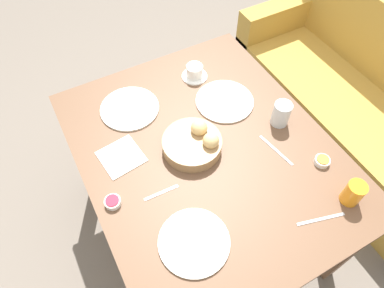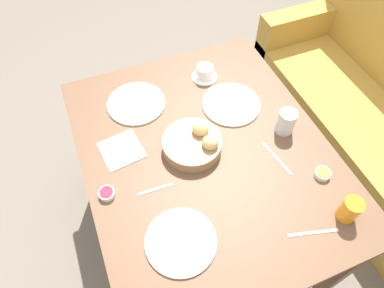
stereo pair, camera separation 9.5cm
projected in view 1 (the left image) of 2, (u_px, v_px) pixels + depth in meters
name	position (u px, v px, depth m)	size (l,w,h in m)	color
ground_plane	(202.00, 223.00, 2.07)	(10.00, 10.00, 0.00)	#6B6056
dining_table	(206.00, 162.00, 1.52)	(1.25, 1.01, 0.78)	brown
couch	(363.00, 110.00, 2.17)	(1.78, 0.70, 0.89)	#B28938
bread_basket	(194.00, 143.00, 1.42)	(0.25, 0.25, 0.11)	#99754C
plate_near_left	(130.00, 108.00, 1.57)	(0.27, 0.27, 0.01)	silver
plate_near_right	(194.00, 242.00, 1.20)	(0.25, 0.25, 0.01)	silver
plate_far_center	(225.00, 101.00, 1.59)	(0.27, 0.27, 0.01)	silver
juice_glass	(353.00, 193.00, 1.26)	(0.07, 0.07, 0.10)	orange
water_tumbler	(281.00, 114.00, 1.48)	(0.08, 0.08, 0.11)	silver
coffee_cup	(195.00, 72.00, 1.67)	(0.13, 0.13, 0.07)	white
jam_bowl_berry	(113.00, 202.00, 1.28)	(0.06, 0.06, 0.03)	white
jam_bowl_honey	(322.00, 161.00, 1.39)	(0.06, 0.06, 0.03)	white
fork_silver	(321.00, 219.00, 1.26)	(0.06, 0.18, 0.00)	#B7B7BC
knife_silver	(276.00, 150.00, 1.44)	(0.19, 0.04, 0.00)	#B7B7BC
spoon_coffee	(161.00, 193.00, 1.32)	(0.02, 0.14, 0.00)	#B7B7BC
napkin	(121.00, 157.00, 1.42)	(0.18, 0.18, 0.00)	silver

